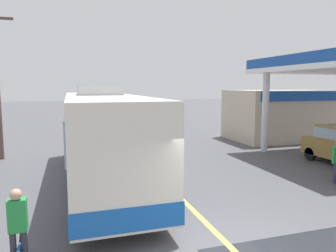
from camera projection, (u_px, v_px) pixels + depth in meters
name	position (u px, v px, depth m)	size (l,w,h in m)	color
ground	(114.00, 132.00, 25.68)	(120.00, 120.00, 0.00)	#4C4C51
lane_divider_stripe	(124.00, 142.00, 20.94)	(0.16, 50.00, 0.01)	#D8CC4C
coach_bus_main	(102.00, 138.00, 11.90)	(2.60, 11.04, 3.69)	silver
gas_station_roadside	(302.00, 103.00, 19.99)	(9.10, 11.95, 5.10)	#194799
minibus_opposing_lane	(137.00, 111.00, 28.29)	(2.04, 6.13, 2.44)	teal
cyclist_on_shoulder	(18.00, 236.00, 6.07)	(0.34, 1.82, 1.72)	black
car_trailing_behind_bus	(91.00, 118.00, 26.58)	(1.70, 4.20, 1.82)	olive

